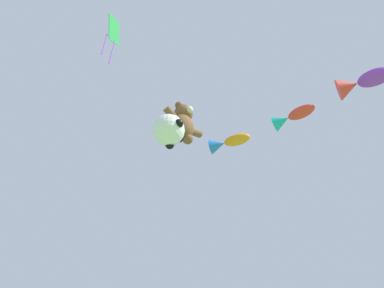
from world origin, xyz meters
The scene contains 6 objects.
teddy_bear_kite centered at (0.48, 3.84, 11.64)m, with size 1.74×0.77×1.77m.
soccer_ball_kite centered at (-0.37, 3.56, 10.26)m, with size 1.09×1.08×1.00m.
fish_kite_tangerine centered at (2.87, 3.85, 12.50)m, with size 1.15×1.68×0.60m.
fish_kite_crimson centered at (3.77, 1.40, 12.73)m, with size 0.89×1.69×0.61m.
fish_kite_violet centered at (4.67, -1.19, 13.28)m, with size 1.37×2.09×0.84m.
diamond_kite centered at (-2.80, 4.06, 13.96)m, with size 1.02×0.79×2.85m.
Camera 1 is at (-5.04, -2.07, 1.59)m, focal length 35.00 mm.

